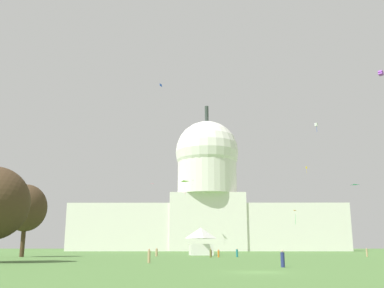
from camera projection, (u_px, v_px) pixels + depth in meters
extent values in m
plane|color=#4C7538|center=(257.00, 272.00, 34.82)|extent=(800.00, 800.00, 0.00)
cube|color=silver|center=(139.00, 228.00, 198.82)|extent=(62.17, 18.02, 20.77)
cube|color=silver|center=(276.00, 228.00, 198.34)|extent=(62.17, 18.02, 20.77)
cube|color=silver|center=(208.00, 222.00, 199.11)|extent=(33.64, 19.82, 25.39)
cylinder|color=silver|center=(207.00, 173.00, 204.29)|extent=(27.42, 27.42, 20.01)
sphere|color=silver|center=(207.00, 152.00, 206.58)|extent=(29.55, 29.55, 29.55)
cylinder|color=#2D3833|center=(207.00, 114.00, 210.87)|extent=(1.80, 1.80, 8.01)
cube|color=white|center=(201.00, 250.00, 102.83)|extent=(5.79, 6.92, 2.60)
pyramid|color=white|center=(201.00, 233.00, 103.70)|extent=(6.08, 7.26, 2.51)
cylinder|color=#42301E|center=(23.00, 239.00, 86.50)|extent=(0.86, 0.86, 6.78)
ellipsoid|color=#42301E|center=(26.00, 208.00, 87.92)|extent=(9.63, 9.97, 9.38)
cylinder|color=orange|center=(219.00, 254.00, 82.71)|extent=(0.37, 0.37, 1.31)
sphere|color=beige|center=(218.00, 250.00, 82.89)|extent=(0.25, 0.25, 0.23)
cylinder|color=maroon|center=(211.00, 253.00, 90.89)|extent=(0.45, 0.45, 1.25)
sphere|color=beige|center=(211.00, 250.00, 91.06)|extent=(0.27, 0.27, 0.22)
cylinder|color=tan|center=(157.00, 253.00, 90.66)|extent=(0.59, 0.59, 1.49)
sphere|color=beige|center=(157.00, 248.00, 90.86)|extent=(0.32, 0.32, 0.25)
cylinder|color=olive|center=(211.00, 254.00, 80.96)|extent=(0.47, 0.47, 1.44)
sphere|color=#A37556|center=(211.00, 249.00, 81.15)|extent=(0.31, 0.31, 0.23)
cylinder|color=tan|center=(149.00, 257.00, 54.17)|extent=(0.49, 0.49, 1.52)
sphere|color=tan|center=(149.00, 250.00, 54.37)|extent=(0.31, 0.31, 0.22)
cylinder|color=navy|center=(283.00, 260.00, 43.20)|extent=(0.50, 0.50, 1.44)
sphere|color=beige|center=(282.00, 251.00, 43.39)|extent=(0.31, 0.31, 0.24)
cylinder|color=tan|center=(367.00, 253.00, 87.80)|extent=(0.45, 0.45, 1.43)
sphere|color=tan|center=(367.00, 249.00, 87.99)|extent=(0.30, 0.30, 0.22)
cylinder|color=#1E757A|center=(237.00, 253.00, 85.40)|extent=(0.49, 0.49, 1.45)
sphere|color=beige|center=(237.00, 249.00, 85.59)|extent=(0.29, 0.29, 0.23)
cube|color=blue|center=(161.00, 85.00, 133.96)|extent=(0.77, 1.12, 0.97)
pyramid|color=teal|center=(355.00, 186.00, 114.47)|extent=(1.87, 1.42, 0.23)
cube|color=#D1339E|center=(10.00, 199.00, 63.02)|extent=(1.05, 1.00, 0.58)
cube|color=#D1339E|center=(10.00, 195.00, 63.13)|extent=(1.05, 1.00, 0.58)
pyramid|color=#8CD133|center=(184.00, 182.00, 108.16)|extent=(1.97, 1.45, 0.36)
cylinder|color=pink|center=(185.00, 190.00, 108.03)|extent=(0.25, 0.16, 2.06)
pyramid|color=pink|center=(153.00, 184.00, 161.84)|extent=(1.59, 1.23, 0.19)
cube|color=purple|center=(381.00, 74.00, 81.62)|extent=(1.12, 1.12, 0.52)
cube|color=purple|center=(381.00, 72.00, 81.70)|extent=(1.12, 1.12, 0.52)
pyramid|color=orange|center=(297.00, 213.00, 137.44)|extent=(1.07, 1.47, 0.36)
cylinder|color=green|center=(296.00, 219.00, 136.89)|extent=(0.36, 0.19, 3.18)
pyramid|color=green|center=(192.00, 181.00, 181.40)|extent=(1.25, 1.32, 0.27)
cylinder|color=purple|center=(192.00, 185.00, 181.26)|extent=(0.20, 0.16, 2.16)
cube|color=gold|center=(306.00, 168.00, 145.21)|extent=(0.50, 0.50, 0.77)
cylinder|color=gold|center=(306.00, 171.00, 144.95)|extent=(0.27, 0.11, 1.55)
cube|color=white|center=(316.00, 125.00, 122.89)|extent=(0.99, 0.99, 0.34)
cube|color=white|center=(316.00, 124.00, 122.99)|extent=(0.99, 0.99, 0.34)
cylinder|color=blue|center=(317.00, 129.00, 122.64)|extent=(0.19, 0.10, 1.83)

